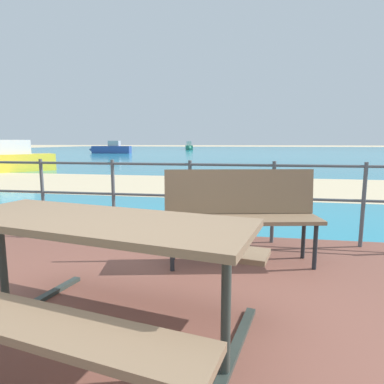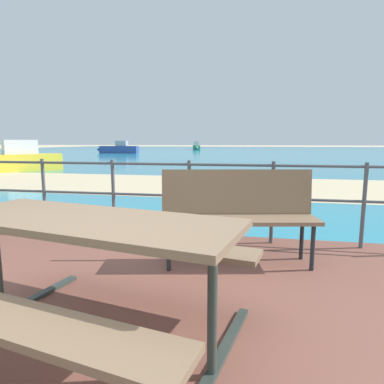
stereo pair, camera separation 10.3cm
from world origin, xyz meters
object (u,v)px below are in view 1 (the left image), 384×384
picnic_table (97,250)px  boat_near (3,161)px  park_bench (240,207)px  boat_mid (189,147)px  boat_far (111,149)px

picnic_table → boat_near: bearing=142.5°
park_bench → boat_mid: boat_mid is taller
boat_mid → boat_far: 18.84m
picnic_table → park_bench: (0.76, 1.53, -0.03)m
picnic_table → boat_far: size_ratio=0.42×
park_bench → picnic_table: bearing=-127.8°
picnic_table → boat_mid: boat_mid is taller
boat_near → boat_mid: (0.50, 40.00, -0.02)m
park_bench → boat_mid: bearing=89.4°
picnic_table → boat_near: (-9.07, 10.39, -0.17)m
park_bench → boat_near: size_ratio=0.41×
picnic_table → boat_mid: size_ratio=0.44×
boat_near → boat_far: size_ratio=0.79×
boat_near → boat_far: bearing=-127.4°
picnic_table → boat_far: bearing=124.7°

